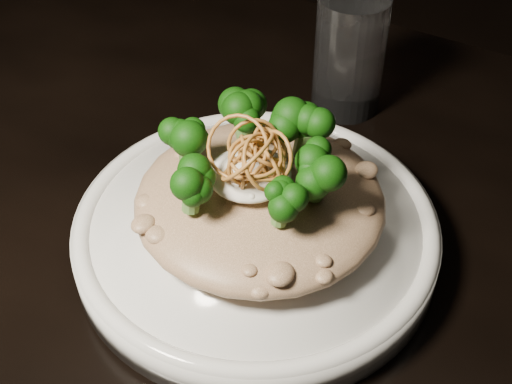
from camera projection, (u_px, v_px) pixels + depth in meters
plate at (256, 234)px, 0.51m from camera, size 0.26×0.26×0.03m
risotto at (260, 200)px, 0.49m from camera, size 0.17×0.17×0.04m
broccoli at (251, 159)px, 0.47m from camera, size 0.11×0.11×0.04m
cheese at (250, 174)px, 0.47m from camera, size 0.06×0.06×0.02m
shallots at (261, 147)px, 0.45m from camera, size 0.05×0.05×0.04m
drinking_glass at (349, 54)px, 0.62m from camera, size 0.06×0.06×0.11m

